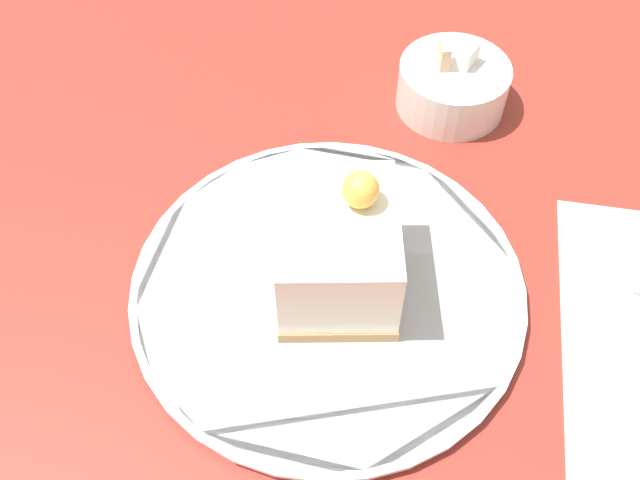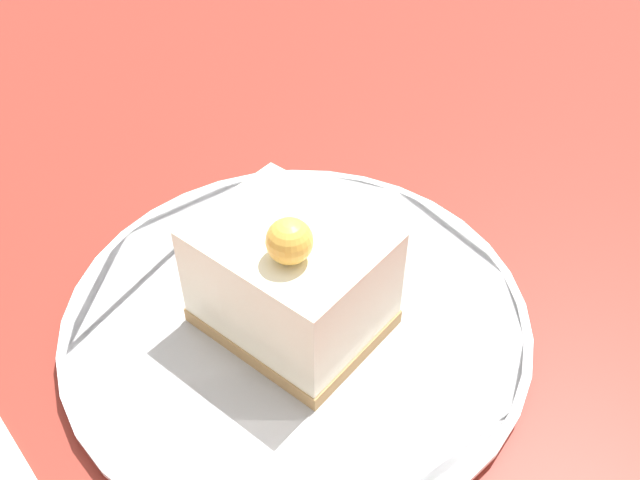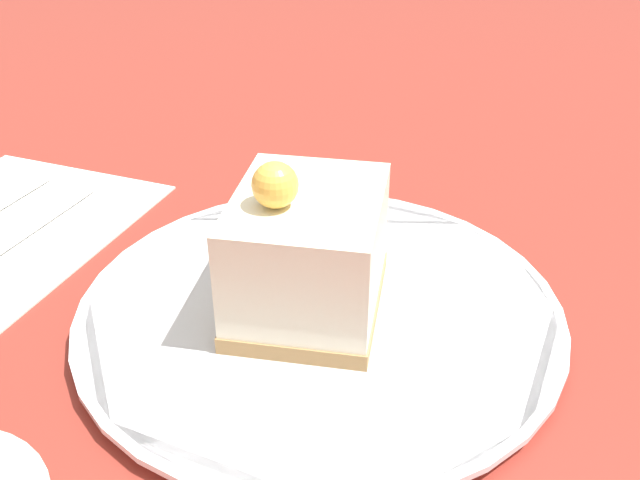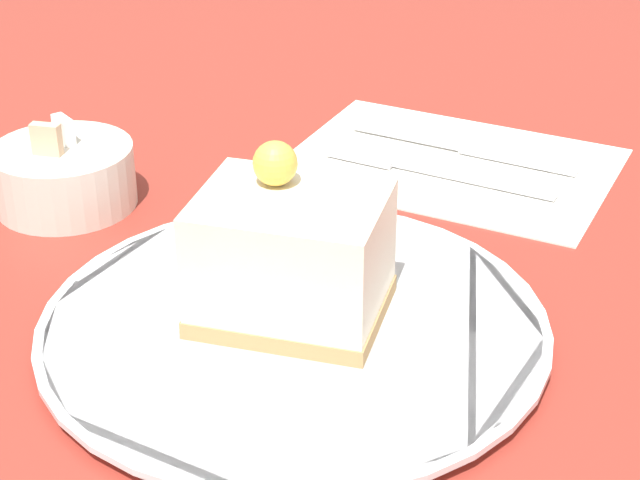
# 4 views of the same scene
# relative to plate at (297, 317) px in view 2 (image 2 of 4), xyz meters

# --- Properties ---
(ground_plane) EXTENTS (4.00, 4.00, 0.00)m
(ground_plane) POSITION_rel_plate_xyz_m (0.00, 0.04, -0.01)
(ground_plane) COLOR maroon
(plate) EXTENTS (0.29, 0.29, 0.01)m
(plate) POSITION_rel_plate_xyz_m (0.00, 0.00, 0.00)
(plate) COLOR white
(plate) RESTS_ON ground_plane
(cake_slice) EXTENTS (0.11, 0.12, 0.10)m
(cake_slice) POSITION_rel_plate_xyz_m (0.01, 0.00, 0.04)
(cake_slice) COLOR #AD8451
(cake_slice) RESTS_ON plate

